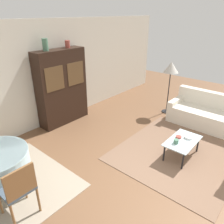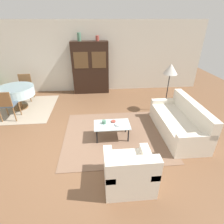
# 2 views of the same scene
# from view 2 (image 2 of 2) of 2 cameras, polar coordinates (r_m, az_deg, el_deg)

# --- Properties ---
(ground_plane) EXTENTS (14.00, 14.00, 0.00)m
(ground_plane) POSITION_cam_2_polar(r_m,az_deg,el_deg) (4.51, -12.72, -9.79)
(ground_plane) COLOR brown
(wall_back) EXTENTS (10.00, 0.06, 2.70)m
(wall_back) POSITION_cam_2_polar(r_m,az_deg,el_deg) (7.32, -10.77, 17.02)
(wall_back) COLOR beige
(wall_back) RESTS_ON ground_plane
(area_rug) EXTENTS (2.67, 2.38, 0.01)m
(area_rug) POSITION_cam_2_polar(r_m,az_deg,el_deg) (4.66, 1.18, -7.51)
(area_rug) COLOR brown
(area_rug) RESTS_ON ground_plane
(dining_rug) EXTENTS (2.10, 2.10, 0.01)m
(dining_rug) POSITION_cam_2_polar(r_m,az_deg,el_deg) (6.71, -27.31, 1.00)
(dining_rug) COLOR gray
(dining_rug) RESTS_ON ground_plane
(couch) EXTENTS (0.88, 1.97, 0.87)m
(couch) POSITION_cam_2_polar(r_m,az_deg,el_deg) (4.92, 21.13, -3.24)
(couch) COLOR silver
(couch) RESTS_ON ground_plane
(armchair) EXTENTS (0.87, 0.82, 0.84)m
(armchair) POSITION_cam_2_polar(r_m,az_deg,el_deg) (3.31, 5.60, -18.81)
(armchair) COLOR silver
(armchair) RESTS_ON ground_plane
(coffee_table) EXTENTS (0.89, 0.52, 0.39)m
(coffee_table) POSITION_cam_2_polar(r_m,az_deg,el_deg) (4.38, 0.00, -4.56)
(coffee_table) COLOR black
(coffee_table) RESTS_ON area_rug
(display_cabinet) EXTENTS (1.39, 0.42, 1.99)m
(display_cabinet) POSITION_cam_2_polar(r_m,az_deg,el_deg) (7.12, -7.00, 14.05)
(display_cabinet) COLOR black
(display_cabinet) RESTS_ON ground_plane
(dining_table) EXTENTS (1.12, 1.12, 0.76)m
(dining_table) POSITION_cam_2_polar(r_m,az_deg,el_deg) (6.55, -28.79, 5.91)
(dining_table) COLOR brown
(dining_table) RESTS_ON dining_rug
(dining_chair_near) EXTENTS (0.44, 0.44, 0.93)m
(dining_chair_near) POSITION_cam_2_polar(r_m,az_deg,el_deg) (5.92, -31.22, 2.38)
(dining_chair_near) COLOR brown
(dining_chair_near) RESTS_ON dining_rug
(dining_chair_far) EXTENTS (0.44, 0.44, 0.93)m
(dining_chair_far) POSITION_cam_2_polar(r_m,az_deg,el_deg) (7.25, -26.54, 7.80)
(dining_chair_far) COLOR brown
(dining_chair_far) RESTS_ON dining_rug
(floor_lamp) EXTENTS (0.43, 0.43, 1.55)m
(floor_lamp) POSITION_cam_2_polar(r_m,az_deg,el_deg) (5.63, 18.55, 12.63)
(floor_lamp) COLOR black
(floor_lamp) RESTS_ON ground_plane
(cup) EXTENTS (0.10, 0.10, 0.09)m
(cup) POSITION_cam_2_polar(r_m,az_deg,el_deg) (4.38, -2.64, -3.28)
(cup) COLOR #4C7A60
(cup) RESTS_ON coffee_table
(bowl) EXTENTS (0.17, 0.17, 0.04)m
(bowl) POSITION_cam_2_polar(r_m,az_deg,el_deg) (4.32, 2.19, -4.11)
(bowl) COLOR white
(bowl) RESTS_ON coffee_table
(bowl_small) EXTENTS (0.12, 0.12, 0.03)m
(bowl_small) POSITION_cam_2_polar(r_m,az_deg,el_deg) (4.45, 0.44, -3.07)
(bowl_small) COLOR #9E4238
(bowl_small) RESTS_ON coffee_table
(vase_tall) EXTENTS (0.13, 0.13, 0.29)m
(vase_tall) POSITION_cam_2_polar(r_m,az_deg,el_deg) (6.95, -10.71, 22.99)
(vase_tall) COLOR #4C7A60
(vase_tall) RESTS_ON display_cabinet
(vase_short) EXTENTS (0.13, 0.13, 0.18)m
(vase_short) POSITION_cam_2_polar(r_m,az_deg,el_deg) (6.93, -4.82, 22.89)
(vase_short) COLOR #9E4238
(vase_short) RESTS_ON display_cabinet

